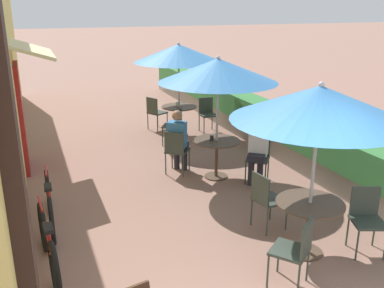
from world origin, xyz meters
TOP-DOWN VIEW (x-y plane):
  - cafe_facade_wall at (-2.54, 6.88)m, footprint 0.98×14.04m
  - planter_hedge at (2.75, 6.92)m, footprint 0.60×13.04m
  - patio_table_near at (0.98, 1.74)m, footprint 0.87×0.87m
  - patio_umbrella_near at (0.98, 1.74)m, footprint 2.14×2.14m
  - cafe_chair_near_left at (1.73, 1.53)m, footprint 0.52×0.52m
  - cafe_chair_near_right at (0.79, 2.50)m, footprint 0.45×0.45m
  - cafe_chair_near_back at (0.42, 1.20)m, footprint 0.56×0.56m
  - patio_table_mid at (0.95, 4.56)m, footprint 0.87×0.87m
  - patio_umbrella_mid at (0.95, 4.56)m, footprint 2.14×2.14m
  - cafe_chair_mid_left at (0.30, 4.99)m, footprint 0.56×0.56m
  - seated_patron_mid_left at (0.37, 5.07)m, footprint 0.50×0.51m
  - cafe_chair_mid_right at (1.60, 4.13)m, footprint 0.56×0.56m
  - seated_patron_mid_right at (1.53, 4.05)m, footprint 0.50×0.51m
  - coffee_cup_mid at (0.87, 4.59)m, footprint 0.07×0.07m
  - patio_table_far at (1.23, 7.42)m, footprint 0.87×0.87m
  - patio_umbrella_far at (1.23, 7.42)m, footprint 2.14×2.14m
  - cafe_chair_far_left at (0.80, 8.07)m, footprint 0.54×0.54m
  - cafe_chair_far_right at (0.88, 6.72)m, footprint 0.55×0.55m
  - cafe_chair_far_back at (2.01, 7.46)m, footprint 0.42×0.42m
  - coffee_cup_far at (1.20, 7.50)m, footprint 0.07×0.07m
  - bicycle_leaning at (-2.20, 2.53)m, footprint 0.18×1.76m
  - bicycle_second at (-2.11, 3.75)m, footprint 0.10×1.75m

SIDE VIEW (x-z plane):
  - bicycle_second at x=-2.11m, z-range -0.03..0.73m
  - bicycle_leaning at x=-2.20m, z-range -0.03..0.74m
  - cafe_chair_near_left at x=1.73m, z-range 0.08..0.95m
  - cafe_chair_near_right at x=0.79m, z-range 0.08..0.95m
  - cafe_chair_near_back at x=0.42m, z-range 0.08..0.95m
  - cafe_chair_mid_left at x=0.30m, z-range 0.08..0.95m
  - cafe_chair_mid_right at x=1.60m, z-range 0.08..0.95m
  - cafe_chair_far_left at x=0.80m, z-range 0.08..0.95m
  - cafe_chair_far_right at x=0.88m, z-range 0.08..0.95m
  - cafe_chair_far_back at x=2.01m, z-range 0.08..0.95m
  - planter_hedge at x=2.75m, z-range 0.03..1.04m
  - patio_table_near at x=0.98m, z-range 0.19..0.93m
  - patio_table_mid at x=0.95m, z-range 0.19..0.93m
  - patio_table_far at x=1.23m, z-range 0.19..0.93m
  - seated_patron_mid_left at x=0.37m, z-range 0.06..1.31m
  - seated_patron_mid_right at x=1.53m, z-range 0.06..1.31m
  - coffee_cup_mid at x=0.87m, z-range 0.74..0.83m
  - coffee_cup_far at x=1.20m, z-range 0.74..0.83m
  - patio_umbrella_near at x=0.98m, z-range 0.89..3.17m
  - patio_umbrella_mid at x=0.95m, z-range 0.89..3.17m
  - patio_umbrella_far at x=1.23m, z-range 0.89..3.17m
  - cafe_facade_wall at x=-2.54m, z-range -0.01..4.19m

